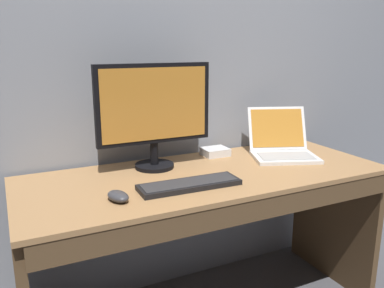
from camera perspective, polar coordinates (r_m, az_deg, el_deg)
The scene contains 6 objects.
desk at distance 1.85m, azimuth 2.32°, elevation -10.59°, with size 1.63×0.65×0.73m.
laptop_white at distance 2.09m, azimuth 12.74°, elevation -0.31°, with size 0.40×0.41×0.23m.
external_monitor at distance 1.79m, azimuth -5.41°, elevation 4.78°, with size 0.53×0.18×0.48m.
wired_keyboard at distance 1.61m, azimuth -0.36°, elevation -5.80°, with size 0.42×0.14×0.02m.
computer_mouse at distance 1.49m, azimuth -10.50°, elevation -7.34°, with size 0.06×0.11×0.04m, color #38383D.
external_drive_box at distance 2.06m, azimuth 3.33°, elevation -1.11°, with size 0.13×0.11×0.04m, color silver.
Camera 1 is at (-0.80, -1.50, 1.29)m, focal length 37.37 mm.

